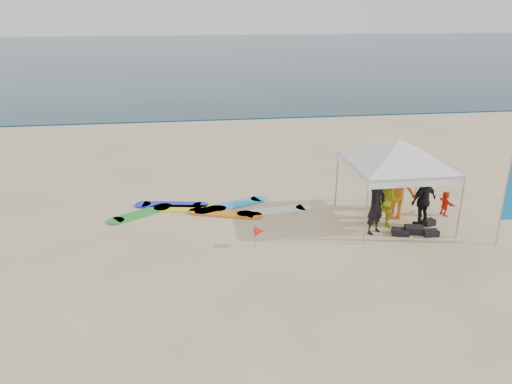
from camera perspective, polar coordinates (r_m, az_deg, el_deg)
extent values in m
plane|color=beige|center=(13.41, 0.95, -8.76)|extent=(120.00, 120.00, 0.00)
cube|color=#0C2633|center=(71.84, -6.83, 15.40)|extent=(160.00, 84.00, 0.08)
cube|color=silver|center=(30.50, -4.46, 8.21)|extent=(160.00, 1.20, 0.01)
imported|color=black|center=(15.47, 13.58, -1.51)|extent=(0.78, 0.70, 1.79)
imported|color=#BCC71C|center=(15.96, 14.62, -1.03)|extent=(1.06, 1.00, 1.73)
imported|color=orange|center=(16.71, 15.88, 0.20)|extent=(1.39, 1.02, 1.93)
imported|color=black|center=(16.41, 18.61, -0.93)|extent=(1.07, 0.75, 1.69)
imported|color=orange|center=(17.40, 14.96, 0.59)|extent=(0.95, 0.87, 1.63)
imported|color=#F92B16|center=(17.62, 20.81, -1.21)|extent=(0.35, 0.80, 0.84)
cylinder|color=#A5A5A8|center=(17.21, 9.20, 1.36)|extent=(0.05, 0.05, 1.94)
cylinder|color=#A5A5A8|center=(18.26, 17.94, 1.74)|extent=(0.05, 0.05, 1.94)
cylinder|color=#A5A5A8|center=(14.66, 12.46, -2.39)|extent=(0.05, 0.05, 1.94)
cylinder|color=#A5A5A8|center=(15.88, 22.34, -1.68)|extent=(0.05, 0.05, 1.94)
cube|color=white|center=(14.92, 17.95, 0.98)|extent=(3.00, 0.02, 0.24)
cube|color=white|center=(17.43, 13.93, 4.19)|extent=(3.00, 0.02, 0.24)
cube|color=white|center=(15.64, 10.90, 2.53)|extent=(0.02, 3.00, 0.24)
cube|color=white|center=(16.79, 20.34, 2.86)|extent=(0.02, 3.00, 0.24)
pyramid|color=white|center=(15.92, 16.10, 5.77)|extent=(4.11, 4.11, 0.77)
cylinder|color=#A5A5A8|center=(15.69, 26.65, 0.18)|extent=(0.04, 0.04, 3.37)
cylinder|color=#A5A5A8|center=(14.40, -0.09, -5.22)|extent=(0.02, 0.02, 0.60)
cone|color=red|center=(14.33, 0.39, -4.48)|extent=(0.28, 0.28, 0.28)
cube|color=black|center=(16.07, 17.62, -4.13)|extent=(0.63, 0.49, 0.22)
cube|color=black|center=(16.06, 19.32, -4.43)|extent=(0.46, 0.30, 0.18)
cube|color=black|center=(15.87, 16.17, -4.40)|extent=(0.60, 0.53, 0.16)
cube|color=black|center=(16.77, 19.16, -3.29)|extent=(0.42, 0.35, 0.20)
cube|color=#289FD9|center=(17.33, -2.87, -1.55)|extent=(2.23, 1.36, 0.07)
cube|color=silver|center=(16.86, 2.15, -2.19)|extent=(2.12, 0.77, 0.07)
cube|color=#1A25DE|center=(17.58, -9.60, -1.49)|extent=(2.08, 0.89, 0.07)
cube|color=yellow|center=(17.18, -7.54, -1.92)|extent=(2.02, 0.86, 0.07)
cube|color=orange|center=(16.68, -3.56, -2.48)|extent=(2.05, 1.14, 0.07)
cube|color=#27902C|center=(17.08, -13.03, -2.44)|extent=(1.80, 1.44, 0.07)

